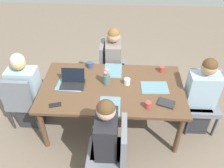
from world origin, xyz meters
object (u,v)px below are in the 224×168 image
Objects in this scene: chair_head_left_left_near at (22,99)px; person_near_left_far at (107,144)px; chair_head_right_right_near at (202,97)px; person_head_left_left_near at (28,94)px; coffee_mug_near_right at (127,82)px; flower_vase at (106,77)px; coffee_mug_near_left at (162,69)px; coffee_mug_centre_right at (90,65)px; chair_near_left_far at (113,150)px; book_blue_cover at (166,103)px; chair_far_left_mid at (109,64)px; person_far_left_mid at (114,65)px; dining_table at (112,91)px; phone_black at (55,105)px; coffee_mug_centre_left at (148,105)px; laptop_head_left_left_near at (73,82)px; person_head_right_right_near at (199,99)px.

person_near_left_far is (1.26, -0.73, 0.03)m from chair_head_left_left_near.
chair_head_right_right_near is at bearing 34.56° from person_near_left_far.
coffee_mug_near_right is at bearing 2.20° from person_head_left_left_near.
chair_head_left_left_near is 3.56× the size of flower_vase.
chair_head_right_right_near is 0.69m from coffee_mug_near_left.
coffee_mug_near_right is 0.67m from coffee_mug_centre_right.
chair_head_left_left_near is 1.00× the size of chair_near_left_far.
flower_vase reaches higher than book_blue_cover.
person_near_left_far is (0.07, -1.66, 0.03)m from chair_far_left_mid.
dining_table is at bearing -88.91° from person_far_left_mid.
chair_far_left_mid is 0.75× the size of person_near_left_far.
phone_black is at bearing -155.22° from book_blue_cover.
chair_far_left_mid is at bearing 113.72° from coffee_mug_centre_left.
dining_table is 2.15× the size of chair_near_left_far.
chair_head_right_right_near is 1.11m from coffee_mug_near_right.
person_head_left_left_near is at bearing 126.22° from phone_black.
coffee_mug_centre_left is 1.15m from coffee_mug_centre_right.
laptop_head_left_left_near reaches higher than chair_head_left_left_near.
chair_head_right_right_near is (1.30, 0.89, -0.03)m from person_near_left_far.
chair_far_left_mid is 0.75× the size of person_head_right_right_near.
chair_head_left_left_near is 0.10m from person_head_left_left_near.
coffee_mug_near_right is at bearing 4.99° from chair_head_left_left_near.
person_head_left_left_near reaches higher than coffee_mug_near_left.
coffee_mug_centre_right is (-0.34, 1.23, 0.24)m from person_near_left_far.
coffee_mug_near_left is at bearing 29.17° from dining_table.
person_far_left_mid is at bearing -38.76° from chair_far_left_mid.
dining_table is 1.29m from chair_head_left_left_near.
person_head_right_right_near is 1.64m from coffee_mug_centre_right.
chair_head_left_left_near is at bearing 169.68° from coffee_mug_centre_left.
chair_head_left_left_near is at bearing -166.08° from book_blue_cover.
person_head_left_left_near and person_near_left_far have the same top height.
coffee_mug_near_right is (-1.02, 0.04, 0.25)m from person_head_right_right_near.
laptop_head_left_left_near is at bearing 176.71° from dining_table.
person_head_right_right_near reaches higher than dining_table.
phone_black is (-0.59, -1.26, 0.23)m from chair_far_left_mid.
phone_black is (-0.67, -1.20, 0.21)m from person_far_left_mid.
dining_table is 1.62× the size of person_far_left_mid.
coffee_mug_centre_left reaches higher than phone_black.
flower_vase is at bearing 175.34° from book_blue_cover.
laptop_head_left_left_near is 1.30m from coffee_mug_near_left.
person_head_right_right_near is 13.98× the size of coffee_mug_near_right.
flower_vase reaches higher than coffee_mug_near_right.
chair_head_left_left_near is 2.05m from coffee_mug_near_left.
laptop_head_left_left_near is (-0.52, -0.78, 0.25)m from person_far_left_mid.
chair_near_left_far is (1.27, -0.86, -0.03)m from person_head_left_left_near.
chair_near_left_far is 6.00× the size of phone_black.
phone_black is at bearing 149.36° from person_near_left_far.
coffee_mug_centre_left is at bearing -151.78° from person_head_right_right_near.
person_far_left_mid is at bearing 44.70° from phone_black.
coffee_mug_near_right is 0.61m from book_blue_cover.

